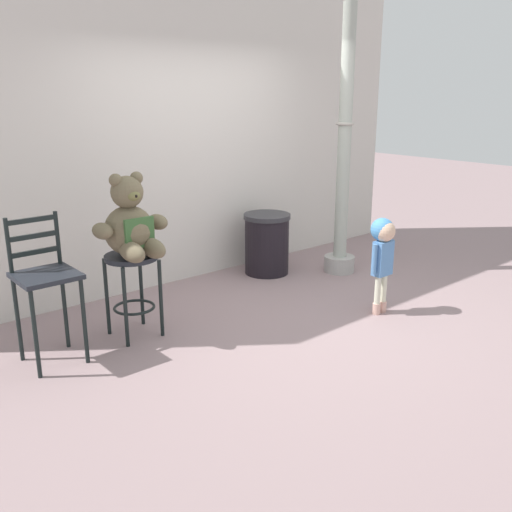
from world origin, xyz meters
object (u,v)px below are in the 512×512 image
(child_walking, at_px, (383,245))
(lamppost, at_px, (343,172))
(teddy_bear, at_px, (131,226))
(bar_chair_empty, at_px, (45,281))
(bar_stool_with_teddy, at_px, (132,277))
(trash_bin, at_px, (267,243))

(child_walking, distance_m, lamppost, 1.36)
(teddy_bear, relative_size, lamppost, 0.23)
(teddy_bear, distance_m, bar_chair_empty, 0.78)
(bar_stool_with_teddy, xyz_separation_m, lamppost, (2.64, 0.06, 0.62))
(trash_bin, relative_size, bar_chair_empty, 0.61)
(trash_bin, bearing_deg, lamppost, -36.67)
(child_walking, distance_m, bar_chair_empty, 2.87)
(child_walking, xyz_separation_m, lamppost, (0.67, 1.08, 0.48))
(bar_stool_with_teddy, height_order, child_walking, child_walking)
(bar_stool_with_teddy, relative_size, bar_chair_empty, 0.63)
(child_walking, relative_size, bar_chair_empty, 0.80)
(child_walking, height_order, lamppost, lamppost)
(lamppost, distance_m, bar_chair_empty, 3.39)
(child_walking, bearing_deg, lamppost, -125.52)
(bar_chair_empty, bearing_deg, child_walking, -20.63)
(teddy_bear, bearing_deg, child_walking, -26.68)
(bar_stool_with_teddy, relative_size, trash_bin, 1.04)
(lamppost, bearing_deg, teddy_bear, -177.98)
(bar_stool_with_teddy, bearing_deg, bar_chair_empty, -179.13)
(teddy_bear, height_order, bar_chair_empty, teddy_bear)
(teddy_bear, xyz_separation_m, trash_bin, (1.97, 0.59, -0.61))
(lamppost, bearing_deg, bar_stool_with_teddy, -178.67)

